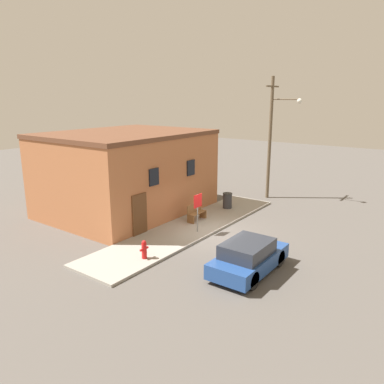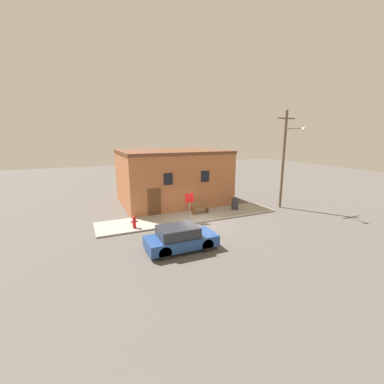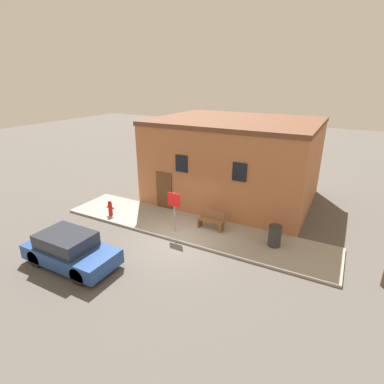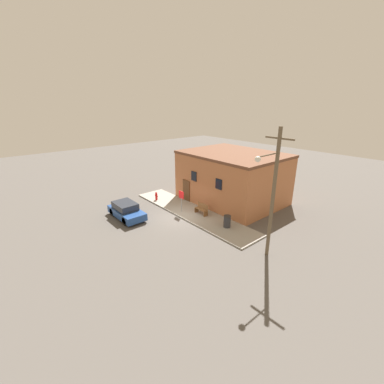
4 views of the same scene
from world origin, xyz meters
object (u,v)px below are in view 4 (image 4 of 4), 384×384
at_px(bench, 202,209).
at_px(parked_car, 126,211).
at_px(fire_hydrant, 156,196).
at_px(trash_bin, 227,221).
at_px(utility_pole, 272,191).
at_px(stop_sign, 181,198).

bearing_deg(bench, parked_car, -125.66).
height_order(fire_hydrant, trash_bin, trash_bin).
xyz_separation_m(trash_bin, utility_pole, (4.18, -0.90, 3.86)).
distance_m(fire_hydrant, stop_sign, 4.15).
bearing_deg(utility_pole, parked_car, -159.19).
bearing_deg(fire_hydrant, utility_pole, 0.46).
height_order(fire_hydrant, parked_car, parked_car).
height_order(trash_bin, parked_car, parked_car).
bearing_deg(bench, stop_sign, -142.00).
xyz_separation_m(bench, parked_car, (-3.79, -5.28, 0.09)).
bearing_deg(fire_hydrant, stop_sign, 0.58).
xyz_separation_m(fire_hydrant, bench, (5.46, 1.16, 0.03)).
relative_size(fire_hydrant, stop_sign, 0.41).
bearing_deg(parked_car, fire_hydrant, 112.14).
relative_size(stop_sign, utility_pole, 0.24).
bearing_deg(stop_sign, parked_car, -119.53).
distance_m(stop_sign, bench, 2.05).
bearing_deg(stop_sign, bench, 38.00).
height_order(stop_sign, trash_bin, stop_sign).
bearing_deg(stop_sign, utility_pole, 0.40).
distance_m(fire_hydrant, utility_pole, 13.37).
distance_m(bench, trash_bin, 3.14).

